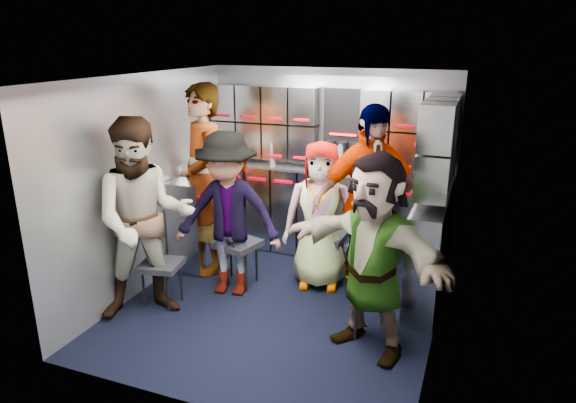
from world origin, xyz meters
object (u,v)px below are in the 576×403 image
(attendant_standing, at_px, (203,180))
(attendant_arc_c, at_px, (320,216))
(jump_seat_center, at_px, (325,238))
(attendant_arc_a, at_px, (145,220))
(jump_seat_mid_right, at_px, (369,249))
(jump_seat_near_left, at_px, (161,267))
(jump_seat_mid_left, at_px, (238,246))
(attendant_arc_e, at_px, (373,255))
(jump_seat_near_right, at_px, (375,297))
(attendant_arc_d, at_px, (368,204))
(attendant_arc_b, at_px, (228,215))

(attendant_standing, distance_m, attendant_arc_c, 1.28)
(jump_seat_center, relative_size, attendant_arc_a, 0.27)
(jump_seat_mid_right, xyz_separation_m, attendant_standing, (-1.73, -0.22, 0.60))
(attendant_standing, bearing_deg, jump_seat_mid_right, 49.47)
(attendant_standing, bearing_deg, jump_seat_near_left, -47.85)
(jump_seat_mid_left, xyz_separation_m, attendant_arc_e, (1.49, -0.65, 0.40))
(jump_seat_near_right, bearing_deg, jump_seat_near_left, -175.50)
(jump_seat_mid_left, distance_m, jump_seat_center, 0.90)
(jump_seat_mid_right, bearing_deg, attendant_arc_d, -90.00)
(attendant_standing, bearing_deg, jump_seat_center, 53.85)
(attendant_arc_a, distance_m, attendant_arc_d, 2.02)
(jump_seat_center, xyz_separation_m, attendant_arc_c, (0.00, -0.18, 0.30))
(attendant_arc_d, distance_m, attendant_arc_e, 0.94)
(attendant_arc_a, bearing_deg, jump_seat_near_left, 53.29)
(jump_seat_mid_right, distance_m, attendant_arc_e, 1.19)
(attendant_standing, height_order, attendant_arc_d, attendant_standing)
(jump_seat_mid_left, distance_m, attendant_arc_b, 0.43)
(jump_seat_near_left, height_order, jump_seat_mid_right, jump_seat_mid_right)
(jump_seat_mid_right, relative_size, attendant_standing, 0.23)
(attendant_arc_c, xyz_separation_m, attendant_arc_d, (0.47, -0.04, 0.19))
(jump_seat_center, height_order, jump_seat_near_right, jump_seat_center)
(jump_seat_center, bearing_deg, jump_seat_near_left, -138.88)
(jump_seat_mid_right, relative_size, jump_seat_near_right, 1.04)
(jump_seat_near_right, distance_m, attendant_arc_a, 2.07)
(jump_seat_mid_left, bearing_deg, attendant_arc_a, -121.07)
(jump_seat_near_right, bearing_deg, attendant_arc_c, 133.58)
(jump_seat_mid_left, relative_size, attendant_arc_a, 0.27)
(jump_seat_mid_left, height_order, jump_seat_mid_right, jump_seat_mid_left)
(attendant_arc_c, distance_m, attendant_arc_d, 0.51)
(attendant_standing, relative_size, attendant_arc_c, 1.34)
(jump_seat_near_right, height_order, attendant_arc_b, attendant_arc_b)
(jump_seat_mid_left, distance_m, attendant_arc_e, 1.68)
(jump_seat_near_left, height_order, jump_seat_mid_left, jump_seat_mid_left)
(attendant_arc_c, bearing_deg, attendant_arc_a, -150.82)
(jump_seat_center, bearing_deg, attendant_arc_c, -90.00)
(jump_seat_center, height_order, attendant_arc_a, attendant_arc_a)
(attendant_arc_d, bearing_deg, attendant_standing, 144.91)
(jump_seat_near_left, relative_size, jump_seat_near_right, 0.97)
(jump_seat_mid_left, height_order, attendant_arc_b, attendant_arc_b)
(attendant_arc_a, relative_size, attendant_arc_c, 1.21)
(jump_seat_mid_left, bearing_deg, jump_seat_center, 31.46)
(jump_seat_mid_left, xyz_separation_m, attendant_arc_b, (-0.00, -0.18, 0.39))
(jump_seat_near_left, xyz_separation_m, attendant_arc_c, (1.25, 0.91, 0.37))
(jump_seat_near_right, relative_size, attendant_arc_e, 0.27)
(jump_seat_near_right, height_order, attendant_arc_a, attendant_arc_a)
(jump_seat_near_left, distance_m, attendant_arc_e, 2.03)
(attendant_arc_c, bearing_deg, attendant_standing, 171.69)
(jump_seat_mid_right, relative_size, attendant_arc_a, 0.25)
(attendant_arc_d, bearing_deg, attendant_arc_b, 162.76)
(jump_seat_mid_left, distance_m, jump_seat_mid_right, 1.31)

